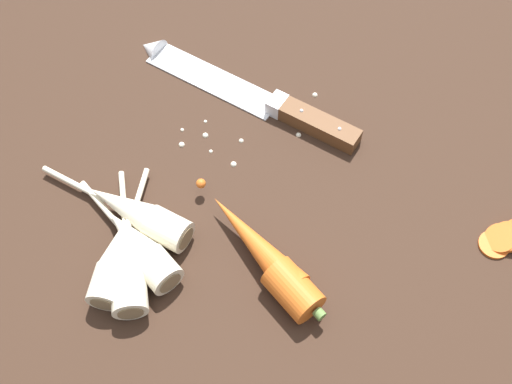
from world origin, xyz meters
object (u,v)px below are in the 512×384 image
at_px(chefs_knife, 241,89).
at_px(parsnip_mid_right, 127,262).
at_px(whole_carrot, 267,256).
at_px(parsnip_back, 137,213).
at_px(parsnip_front, 118,255).
at_px(parsnip_mid_left, 139,247).
at_px(carrot_slice_stack, 510,237).

distance_m(chefs_knife, parsnip_mid_right, 0.29).
bearing_deg(parsnip_mid_right, whole_carrot, -14.89).
distance_m(whole_carrot, parsnip_back, 0.16).
bearing_deg(chefs_knife, whole_carrot, -100.13).
relative_size(chefs_knife, parsnip_front, 1.64).
bearing_deg(parsnip_back, parsnip_mid_right, -111.84).
xyz_separation_m(parsnip_mid_left, parsnip_back, (0.01, 0.04, -0.00)).
relative_size(parsnip_front, parsnip_mid_left, 1.00).
height_order(chefs_knife, parsnip_mid_left, parsnip_mid_left).
bearing_deg(chefs_knife, parsnip_front, -135.08).
height_order(whole_carrot, parsnip_front, whole_carrot).
distance_m(parsnip_mid_right, carrot_slice_stack, 0.45).
bearing_deg(parsnip_front, carrot_slice_stack, -13.68).
relative_size(parsnip_front, carrot_slice_stack, 2.26).
height_order(chefs_knife, parsnip_front, parsnip_front).
bearing_deg(parsnip_mid_left, carrot_slice_stack, -14.86).
xyz_separation_m(whole_carrot, parsnip_front, (-0.16, 0.05, -0.00)).
bearing_deg(parsnip_mid_right, chefs_knife, 47.55).
height_order(parsnip_mid_left, carrot_slice_stack, parsnip_mid_left).
distance_m(whole_carrot, parsnip_front, 0.17).
distance_m(parsnip_front, parsnip_back, 0.06).
relative_size(chefs_knife, parsnip_mid_right, 1.49).
height_order(parsnip_front, carrot_slice_stack, parsnip_front).
bearing_deg(parsnip_front, parsnip_mid_right, -55.03).
bearing_deg(parsnip_mid_left, whole_carrot, -22.04).
relative_size(whole_carrot, parsnip_mid_right, 1.10).
relative_size(whole_carrot, carrot_slice_stack, 2.74).
bearing_deg(parsnip_back, whole_carrot, -37.61).
distance_m(chefs_knife, parsnip_back, 0.24).
height_order(chefs_knife, carrot_slice_stack, chefs_knife).
relative_size(parsnip_mid_left, parsnip_mid_right, 0.91).
bearing_deg(carrot_slice_stack, parsnip_mid_left, 165.14).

